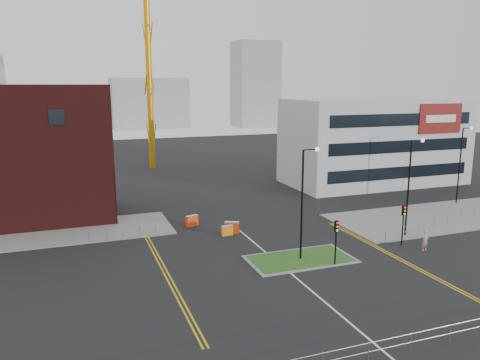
% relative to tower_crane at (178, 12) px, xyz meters
% --- Properties ---
extents(ground, '(200.00, 200.00, 0.00)m').
position_rel_tower_crane_xyz_m(ground, '(-3.57, -56.79, -25.88)').
color(ground, black).
rests_on(ground, ground).
extents(pavement_left, '(28.00, 8.00, 0.12)m').
position_rel_tower_crane_xyz_m(pavement_left, '(-23.57, -34.79, -25.82)').
color(pavement_left, slate).
rests_on(pavement_left, ground).
extents(pavement_right, '(24.00, 10.00, 0.12)m').
position_rel_tower_crane_xyz_m(pavement_right, '(18.43, -42.79, -25.82)').
color(pavement_right, slate).
rests_on(pavement_right, ground).
extents(island_kerb, '(8.60, 4.60, 0.08)m').
position_rel_tower_crane_xyz_m(island_kerb, '(-1.57, -48.79, -25.84)').
color(island_kerb, slate).
rests_on(island_kerb, ground).
extents(grass_island, '(8.00, 4.00, 0.12)m').
position_rel_tower_crane_xyz_m(grass_island, '(-1.57, -48.79, -25.82)').
color(grass_island, '#26541C').
rests_on(grass_island, ground).
extents(office_block, '(25.00, 12.20, 12.00)m').
position_rel_tower_crane_xyz_m(office_block, '(22.44, -24.81, -19.88)').
color(office_block, '#B9BBBE').
rests_on(office_block, ground).
extents(tower_crane, '(50.77, 17.14, 37.46)m').
position_rel_tower_crane_xyz_m(tower_crane, '(0.00, 0.00, 0.00)').
color(tower_crane, orange).
rests_on(tower_crane, ground).
extents(streetlamp_island, '(1.46, 0.36, 9.18)m').
position_rel_tower_crane_xyz_m(streetlamp_island, '(-1.35, -48.79, -20.47)').
color(streetlamp_island, black).
rests_on(streetlamp_island, ground).
extents(streetlamp_right_near, '(1.46, 0.36, 9.18)m').
position_rel_tower_crane_xyz_m(streetlamp_right_near, '(10.65, -46.79, -20.47)').
color(streetlamp_right_near, black).
rests_on(streetlamp_right_near, ground).
extents(streetlamp_right_far, '(1.46, 0.36, 9.18)m').
position_rel_tower_crane_xyz_m(streetlamp_right_far, '(24.65, -38.79, -20.47)').
color(streetlamp_right_far, black).
rests_on(streetlamp_right_far, ground).
extents(traffic_light_island, '(0.28, 0.33, 3.65)m').
position_rel_tower_crane_xyz_m(traffic_light_island, '(0.43, -50.81, -23.31)').
color(traffic_light_island, black).
rests_on(traffic_light_island, ground).
extents(traffic_light_right, '(0.28, 0.33, 3.65)m').
position_rel_tower_crane_xyz_m(traffic_light_right, '(8.43, -48.81, -23.31)').
color(traffic_light_right, black).
rests_on(traffic_light_right, ground).
extents(railing_front, '(24.05, 0.05, 1.10)m').
position_rel_tower_crane_xyz_m(railing_front, '(-3.57, -62.79, -25.10)').
color(railing_front, gray).
rests_on(railing_front, ground).
extents(railing_left, '(6.05, 0.05, 1.10)m').
position_rel_tower_crane_xyz_m(railing_left, '(-14.57, -38.79, -25.14)').
color(railing_left, gray).
rests_on(railing_left, ground).
extents(railing_right, '(19.05, 5.05, 1.10)m').
position_rel_tower_crane_xyz_m(railing_right, '(16.93, -45.29, -25.10)').
color(railing_right, gray).
rests_on(railing_right, ground).
extents(centre_line, '(0.15, 30.00, 0.01)m').
position_rel_tower_crane_xyz_m(centre_line, '(-3.57, -54.79, -25.88)').
color(centre_line, silver).
rests_on(centre_line, ground).
extents(yellow_left_a, '(0.12, 24.00, 0.01)m').
position_rel_tower_crane_xyz_m(yellow_left_a, '(-12.57, -46.79, -25.88)').
color(yellow_left_a, gold).
rests_on(yellow_left_a, ground).
extents(yellow_left_b, '(0.12, 24.00, 0.01)m').
position_rel_tower_crane_xyz_m(yellow_left_b, '(-12.27, -46.79, -25.88)').
color(yellow_left_b, gold).
rests_on(yellow_left_b, ground).
extents(yellow_right_a, '(0.12, 20.00, 0.01)m').
position_rel_tower_crane_xyz_m(yellow_right_a, '(5.93, -50.79, -25.88)').
color(yellow_right_a, gold).
rests_on(yellow_right_a, ground).
extents(yellow_right_b, '(0.12, 20.00, 0.01)m').
position_rel_tower_crane_xyz_m(yellow_right_b, '(6.23, -50.79, -25.88)').
color(yellow_right_b, gold).
rests_on(yellow_right_b, ground).
extents(skyline_b, '(24.00, 12.00, 16.00)m').
position_rel_tower_crane_xyz_m(skyline_b, '(6.43, 73.21, -17.88)').
color(skyline_b, gray).
rests_on(skyline_b, ground).
extents(skyline_c, '(14.00, 12.00, 28.00)m').
position_rel_tower_crane_xyz_m(skyline_c, '(41.43, 68.21, -11.88)').
color(skyline_c, gray).
rests_on(skyline_c, ground).
extents(skyline_d, '(30.00, 12.00, 12.00)m').
position_rel_tower_crane_xyz_m(skyline_d, '(-11.57, 83.21, -19.88)').
color(skyline_d, gray).
rests_on(skyline_d, ground).
extents(pedestrian, '(0.74, 0.56, 1.82)m').
position_rel_tower_crane_xyz_m(pedestrian, '(9.46, -50.51, -24.97)').
color(pedestrian, pink).
rests_on(pedestrian, ground).
extents(barrier_left, '(1.16, 0.53, 0.94)m').
position_rel_tower_crane_xyz_m(barrier_left, '(-5.19, -40.79, -25.37)').
color(barrier_left, orange).
rests_on(barrier_left, ground).
extents(barrier_mid, '(1.37, 0.85, 1.09)m').
position_rel_tower_crane_xyz_m(barrier_mid, '(-7.57, -36.74, -25.29)').
color(barrier_mid, '#FF410E').
rests_on(barrier_mid, ground).
extents(barrier_right, '(1.43, 0.94, 1.14)m').
position_rel_tower_crane_xyz_m(barrier_right, '(-4.57, -40.37, -25.26)').
color(barrier_right, '#C4390A').
rests_on(barrier_right, ground).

